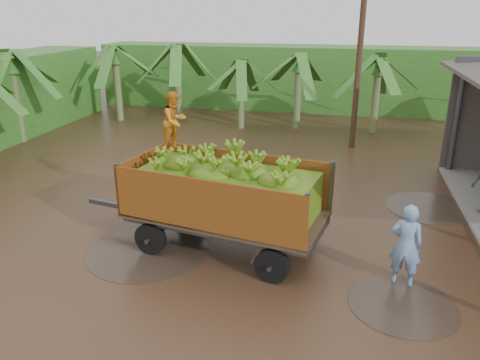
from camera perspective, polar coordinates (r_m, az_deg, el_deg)
name	(u,v)px	position (r m, az deg, el deg)	size (l,w,h in m)	color
ground	(284,223)	(13.15, 5.39, -5.21)	(100.00, 100.00, 0.00)	black
hedge_north	(287,77)	(28.27, 5.78, 12.35)	(22.00, 3.00, 3.60)	#2D661E
banana_trailer	(225,194)	(11.24, -1.85, -1.77)	(6.67, 3.14, 3.69)	#9A5616
man_blue	(406,245)	(10.56, 19.58, -7.48)	(0.68, 0.44, 1.86)	#6F92CA
utility_pole	(360,50)	(20.05, 14.40, 15.13)	(1.20, 0.24, 8.00)	#47301E
banana_plants	(161,98)	(21.20, -9.62, 9.82)	(25.26, 17.40, 4.09)	#2D661E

